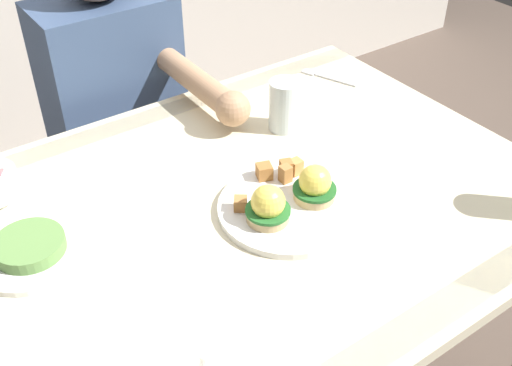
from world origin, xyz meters
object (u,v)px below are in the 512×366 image
fork (326,77)px  diner_person (121,112)px  water_glass_near (284,107)px  dining_table (248,243)px  eggs_benedict_plate (289,201)px  side_plate (31,250)px

fork → diner_person: size_ratio=0.13×
water_glass_near → dining_table: bearing=-141.4°
dining_table → water_glass_near: size_ratio=10.21×
eggs_benedict_plate → fork: bearing=42.5°
side_plate → fork: bearing=14.0°
side_plate → diner_person: (0.40, 0.50, -0.10)m
dining_table → fork: bearing=34.0°
dining_table → side_plate: 0.42m
water_glass_near → diner_person: (-0.22, 0.42, -0.14)m
eggs_benedict_plate → diner_person: diner_person is taller
side_plate → diner_person: 0.65m
dining_table → eggs_benedict_plate: (0.05, -0.07, 0.13)m
eggs_benedict_plate → water_glass_near: water_glass_near is taller
dining_table → fork: (0.46, 0.31, 0.11)m
diner_person → eggs_benedict_plate: bearing=-85.9°
dining_table → eggs_benedict_plate: eggs_benedict_plate is taller
side_plate → eggs_benedict_plate: bearing=-20.2°
eggs_benedict_plate → side_plate: 0.47m
fork → side_plate: size_ratio=0.75×
eggs_benedict_plate → water_glass_near: bearing=54.6°
fork → dining_table: bearing=-146.0°
fork → side_plate: 0.88m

